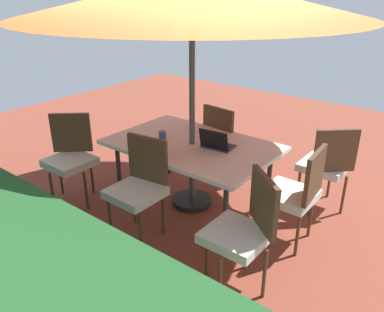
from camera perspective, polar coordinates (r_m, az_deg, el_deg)
ground_plane at (r=4.45m, az=-0.00°, el=-7.03°), size 10.00×10.00×0.02m
dining_table at (r=4.14m, az=-0.00°, el=1.23°), size 1.74×1.14×0.73m
chair_north at (r=3.70m, az=-7.74°, el=-4.09°), size 0.48×0.49×0.98m
chair_northeast at (r=4.50m, az=-17.39°, el=0.22°), size 0.59×0.59×0.98m
chair_southwest at (r=4.33m, az=19.18°, el=-0.97°), size 0.59×0.59×0.98m
chair_south at (r=4.74m, az=4.93°, el=2.46°), size 0.47×0.48×0.98m
chair_northwest at (r=3.08m, az=7.65°, el=-10.38°), size 0.58×0.58×0.98m
chair_west at (r=3.68m, az=14.97°, el=-4.96°), size 0.48×0.47×0.98m
laptop at (r=3.99m, az=3.64°, el=1.80°), size 0.34×0.28×0.21m
cup at (r=4.25m, az=-4.37°, el=3.08°), size 0.08×0.08×0.08m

